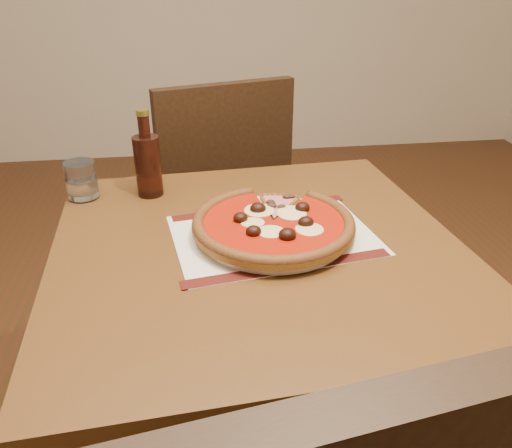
{
  "coord_description": "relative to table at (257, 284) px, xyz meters",
  "views": [
    {
      "loc": [
        0.03,
        -0.52,
        1.24
      ],
      "look_at": [
        0.15,
        0.36,
        0.78
      ],
      "focal_mm": 35.0,
      "sensor_mm": 36.0,
      "label": 1
    }
  ],
  "objects": [
    {
      "name": "bottle",
      "position": [
        -0.22,
        0.26,
        0.18
      ],
      "size": [
        0.06,
        0.06,
        0.2
      ],
      "color": "#36140D",
      "rests_on": "table"
    },
    {
      "name": "pizza",
      "position": [
        0.04,
        0.02,
        0.13
      ],
      "size": [
        0.33,
        0.33,
        0.04
      ],
      "color": "#A57428",
      "rests_on": "plate"
    },
    {
      "name": "chair_far",
      "position": [
        -0.04,
        0.73,
        -0.12
      ],
      "size": [
        0.55,
        0.55,
        0.93
      ],
      "rotation": [
        0.0,
        0.0,
        3.44
      ],
      "color": "black",
      "rests_on": "ground"
    },
    {
      "name": "water_glass",
      "position": [
        -0.38,
        0.27,
        0.15
      ],
      "size": [
        0.08,
        0.08,
        0.09
      ],
      "primitive_type": "cylinder",
      "rotation": [
        0.0,
        0.0,
        0.09
      ],
      "color": "white",
      "rests_on": "table"
    },
    {
      "name": "ham_slice",
      "position": [
        0.07,
        0.1,
        0.13
      ],
      "size": [
        0.09,
        0.13,
        0.02
      ],
      "rotation": [
        0.0,
        0.0,
        1.29
      ],
      "color": "#A57428",
      "rests_on": "plate"
    },
    {
      "name": "plate",
      "position": [
        0.04,
        0.02,
        0.11
      ],
      "size": [
        0.3,
        0.3,
        0.02
      ],
      "primitive_type": "cylinder",
      "color": "white",
      "rests_on": "placemat"
    },
    {
      "name": "table",
      "position": [
        0.0,
        0.0,
        0.0
      ],
      "size": [
        0.85,
        0.85,
        0.75
      ],
      "rotation": [
        0.0,
        0.0,
        0.07
      ],
      "color": "brown",
      "rests_on": "ground"
    },
    {
      "name": "placemat",
      "position": [
        0.04,
        0.02,
        0.1
      ],
      "size": [
        0.44,
        0.34,
        0.0
      ],
      "primitive_type": "cube",
      "rotation": [
        0.0,
        0.0,
        0.15
      ],
      "color": "beige",
      "rests_on": "table"
    }
  ]
}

